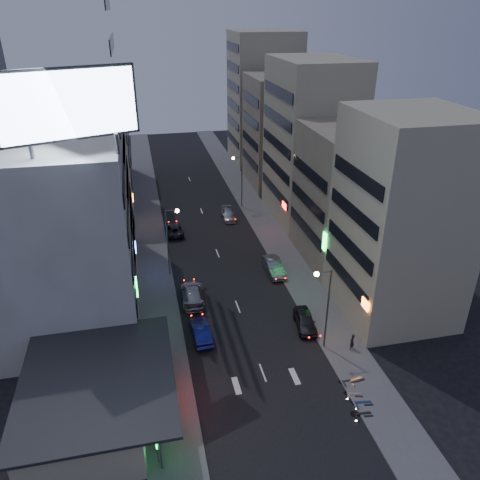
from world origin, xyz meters
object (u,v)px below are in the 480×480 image
object	(u,v)px
parked_car_right_mid	(274,266)
road_car_blue	(201,332)
parked_car_right_near	(305,321)
road_car_silver	(192,294)
scooter_black_b	(356,373)
scooter_silver_b	(362,371)
person	(352,342)
parked_car_right_far	(228,215)
scooter_blue	(372,395)
scooter_silver_a	(362,388)
parked_car_left	(174,230)
scooter_black_a	(372,406)

from	to	relation	value
parked_car_right_mid	road_car_blue	xyz separation A→B (m)	(-10.00, -10.18, -0.07)
parked_car_right_near	road_car_silver	distance (m)	12.19
scooter_black_b	scooter_silver_b	distance (m)	0.58
road_car_blue	road_car_silver	xyz separation A→B (m)	(0.04, 6.46, 0.07)
road_car_silver	person	world-z (taller)	person
parked_car_right_far	scooter_silver_b	xyz separation A→B (m)	(4.48, -34.54, 0.06)
parked_car_right_near	scooter_blue	bearing A→B (deg)	-72.35
parked_car_right_mid	road_car_silver	world-z (taller)	road_car_silver
road_car_silver	scooter_blue	world-z (taller)	road_car_silver
scooter_silver_a	road_car_silver	bearing A→B (deg)	50.04
parked_car_right_near	parked_car_left	xyz separation A→B (m)	(-10.37, 23.60, -0.10)
parked_car_right_mid	scooter_silver_b	distance (m)	18.35
road_car_silver	road_car_blue	bearing A→B (deg)	92.93
parked_car_right_mid	parked_car_right_near	bearing A→B (deg)	-89.79
parked_car_right_near	road_car_blue	bearing A→B (deg)	-175.39
scooter_silver_b	parked_car_left	bearing A→B (deg)	11.72
parked_car_right_near	parked_car_right_far	world-z (taller)	parked_car_right_near
parked_car_right_mid	road_car_blue	world-z (taller)	parked_car_right_mid
road_car_blue	parked_car_right_mid	bearing A→B (deg)	-136.93
parked_car_right_near	scooter_silver_a	xyz separation A→B (m)	(1.51, -9.32, -0.09)
parked_car_right_far	road_car_blue	xyz separation A→B (m)	(-7.90, -26.53, 0.09)
parked_car_right_near	scooter_black_b	size ratio (longest dim) A/B	2.36
parked_car_right_far	scooter_black_a	size ratio (longest dim) A/B	2.29
parked_car_right_mid	person	world-z (taller)	person
road_car_blue	scooter_black_b	size ratio (longest dim) A/B	2.41
parked_car_right_far	scooter_black_b	world-z (taller)	parked_car_right_far
parked_car_right_mid	scooter_black_b	world-z (taller)	parked_car_right_mid
parked_car_right_near	road_car_silver	xyz separation A→B (m)	(-10.02, 6.94, 0.06)
parked_car_right_mid	road_car_blue	bearing A→B (deg)	-134.58
scooter_blue	parked_car_right_near	bearing A→B (deg)	18.25
parked_car_left	scooter_silver_b	world-z (taller)	parked_car_left
parked_car_right_mid	scooter_black_b	bearing A→B (deg)	-84.46
parked_car_right_far	scooter_blue	bearing A→B (deg)	-81.18
parked_car_left	parked_car_right_near	bearing A→B (deg)	111.20
scooter_silver_a	parked_car_right_mid	bearing A→B (deg)	19.19
road_car_blue	scooter_black_a	world-z (taller)	road_car_blue
road_car_silver	parked_car_right_far	bearing A→B (deg)	-108.16
scooter_black_b	parked_car_left	bearing A→B (deg)	19.09
parked_car_left	scooter_black_a	world-z (taller)	scooter_black_a
parked_car_right_far	person	world-z (taller)	person
scooter_black_a	parked_car_right_near	bearing A→B (deg)	11.58
person	scooter_silver_b	size ratio (longest dim) A/B	0.82
parked_car_right_mid	person	distance (m)	15.04
parked_car_right_mid	scooter_blue	bearing A→B (deg)	-84.86
scooter_blue	scooter_black_b	world-z (taller)	scooter_blue
person	scooter_black_b	bearing A→B (deg)	34.21
parked_car_right_far	scooter_black_b	size ratio (longest dim) A/B	2.40
road_car_blue	scooter_black_a	bearing A→B (deg)	131.74
parked_car_right_far	scooter_blue	distance (m)	37.44
parked_car_left	scooter_black_a	bearing A→B (deg)	106.04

